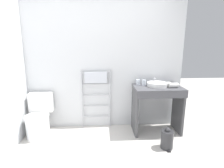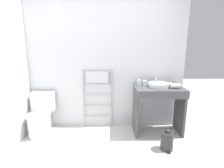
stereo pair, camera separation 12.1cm
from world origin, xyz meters
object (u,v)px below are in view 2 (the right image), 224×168
at_px(toilet, 41,118).
at_px(trash_bin, 167,140).
at_px(cup_near_edge, 145,83).
at_px(sink_basin, 159,85).
at_px(towel_radiator, 97,86).
at_px(hair_dryer, 175,86).
at_px(cup_near_wall, 139,82).

distance_m(toilet, trash_bin, 2.20).
bearing_deg(cup_near_edge, sink_basin, -18.88).
bearing_deg(toilet, towel_radiator, 15.14).
bearing_deg(towel_radiator, cup_near_edge, -9.21).
bearing_deg(sink_basin, hair_dryer, -20.31).
distance_m(cup_near_wall, trash_bin, 1.09).
xyz_separation_m(cup_near_wall, hair_dryer, (0.58, -0.23, -0.01)).
xyz_separation_m(towel_radiator, cup_near_edge, (0.88, -0.14, 0.09)).
xyz_separation_m(cup_near_wall, trash_bin, (0.34, -0.71, -0.76)).
distance_m(towel_radiator, hair_dryer, 1.40).
distance_m(cup_near_edge, hair_dryer, 0.51).
height_order(towel_radiator, trash_bin, towel_radiator).
bearing_deg(hair_dryer, towel_radiator, 166.98).
distance_m(cup_near_wall, hair_dryer, 0.62).
xyz_separation_m(toilet, cup_near_wall, (1.79, 0.19, 0.61)).
bearing_deg(cup_near_wall, hair_dryer, -21.26).
relative_size(sink_basin, cup_near_wall, 3.67).
distance_m(sink_basin, cup_near_wall, 0.35).
xyz_separation_m(towel_radiator, sink_basin, (1.10, -0.22, 0.07)).
xyz_separation_m(towel_radiator, hair_dryer, (1.36, -0.31, 0.08)).
height_order(cup_near_wall, trash_bin, cup_near_wall).
xyz_separation_m(sink_basin, cup_near_wall, (-0.32, 0.13, 0.01)).
bearing_deg(towel_radiator, sink_basin, -11.24).
bearing_deg(cup_near_wall, trash_bin, -64.43).
bearing_deg(trash_bin, cup_near_edge, 110.16).
xyz_separation_m(cup_near_edge, trash_bin, (0.24, -0.66, -0.76)).
relative_size(cup_near_wall, hair_dryer, 0.46).
relative_size(sink_basin, cup_near_edge, 3.52).
height_order(hair_dryer, trash_bin, hair_dryer).
xyz_separation_m(toilet, sink_basin, (2.11, 0.06, 0.59)).
height_order(towel_radiator, sink_basin, towel_radiator).
bearing_deg(toilet, cup_near_wall, 5.92).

